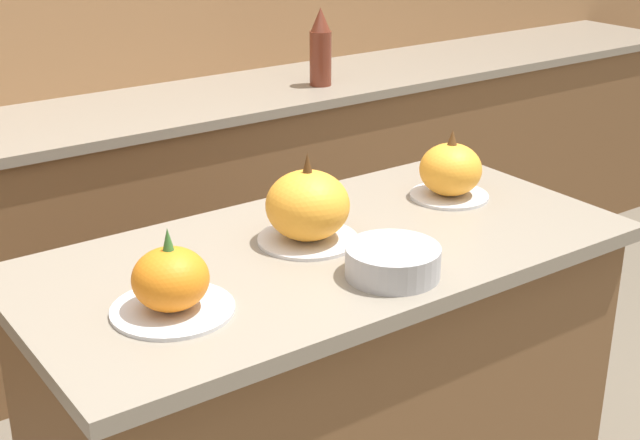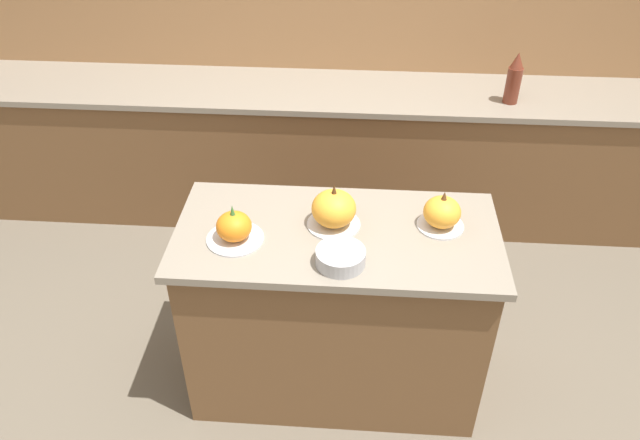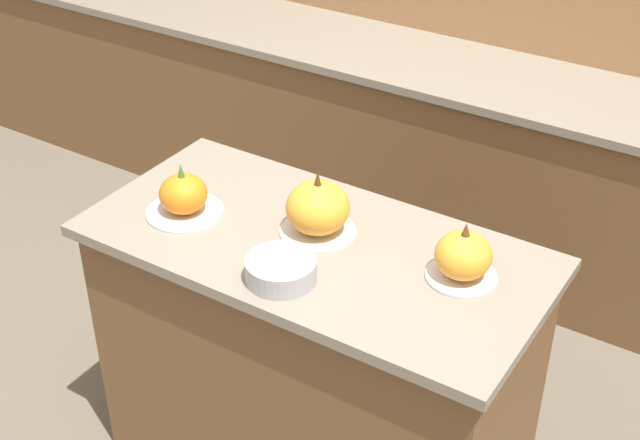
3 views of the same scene
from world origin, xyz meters
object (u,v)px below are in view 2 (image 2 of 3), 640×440
object	(u,v)px
pumpkin_cake_right	(442,213)
pumpkin_cake_left	(234,228)
pumpkin_cake_center	(334,210)
mixing_bowl	(341,257)
bottle_tall	(514,79)

from	to	relation	value
pumpkin_cake_right	pumpkin_cake_left	bearing A→B (deg)	-169.90
pumpkin_cake_left	pumpkin_cake_right	bearing A→B (deg)	10.10
pumpkin_cake_left	pumpkin_cake_center	xyz separation A→B (m)	(0.39, 0.13, 0.02)
mixing_bowl	pumpkin_cake_center	bearing A→B (deg)	99.23
pumpkin_cake_center	pumpkin_cake_right	size ratio (longest dim) A/B	1.14
pumpkin_cake_center	mixing_bowl	xyz separation A→B (m)	(0.04, -0.24, -0.05)
pumpkin_cake_right	bottle_tall	size ratio (longest dim) A/B	0.66
pumpkin_cake_center	mixing_bowl	size ratio (longest dim) A/B	1.16
mixing_bowl	pumpkin_cake_left	bearing A→B (deg)	164.71
pumpkin_cake_right	bottle_tall	world-z (taller)	bottle_tall
pumpkin_cake_center	pumpkin_cake_right	world-z (taller)	pumpkin_cake_center
pumpkin_cake_right	pumpkin_cake_center	bearing A→B (deg)	-177.01
pumpkin_cake_center	bottle_tall	size ratio (longest dim) A/B	0.75
bottle_tall	mixing_bowl	size ratio (longest dim) A/B	1.54
pumpkin_cake_center	pumpkin_cake_left	bearing A→B (deg)	-162.23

